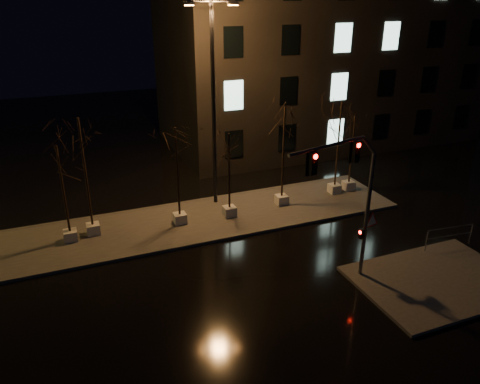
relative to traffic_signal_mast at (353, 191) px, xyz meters
name	(u,v)px	position (x,y,z in m)	size (l,w,h in m)	color
ground	(248,276)	(-3.63, 2.10, -4.42)	(90.00, 90.00, 0.00)	black
median	(206,219)	(-3.63, 8.10, -4.34)	(22.00, 5.00, 0.15)	#423F3B
sidewalk_corner	(437,281)	(3.87, -1.40, -4.34)	(7.00, 5.00, 0.15)	#423F3B
building	(321,47)	(10.37, 20.10, 3.08)	(25.00, 12.00, 15.00)	black
tree_0	(60,168)	(-10.74, 8.20, -0.37)	(1.80, 1.80, 5.14)	beige
tree_1	(82,145)	(-9.60, 8.52, 0.51)	(1.80, 1.80, 6.30)	beige
tree_2	(176,150)	(-5.12, 8.05, -0.12)	(1.80, 1.80, 5.46)	beige
tree_3	(229,153)	(-2.32, 7.87, -0.55)	(1.80, 1.80, 4.90)	beige
tree_4	(284,130)	(1.08, 8.19, 0.25)	(1.80, 1.80, 5.95)	beige
tree_5	(340,123)	(4.89, 8.49, 0.18)	(1.80, 1.80, 5.86)	beige
tree_6	(354,133)	(5.99, 8.58, -0.57)	(1.80, 1.80, 4.87)	beige
traffic_signal_mast	(353,191)	(0.00, 0.00, 0.00)	(5.20, 1.29, 6.50)	#5B5D63
streetlight_main	(213,94)	(-2.42, 9.95, 2.19)	(2.77, 1.03, 11.19)	black
guard_rail_a	(450,234)	(6.37, 0.60, -3.54)	(2.56, 0.34, 1.11)	#5B5D63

